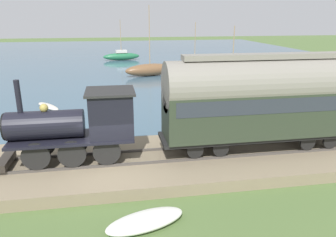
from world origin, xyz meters
name	(u,v)px	position (x,y,z in m)	size (l,w,h in m)	color
ground_plane	(110,180)	(0.00, 0.00, 0.00)	(200.00, 200.00, 0.00)	#516B38
harbor_water	(109,58)	(44.17, 0.00, 0.00)	(80.00, 80.00, 0.01)	#426075
rail_embankment	(110,165)	(0.98, 0.00, 0.26)	(5.79, 56.00, 0.64)	#84755B
steam_locomotive	(81,122)	(0.98, 1.12, 2.42)	(2.07, 5.92, 3.73)	black
passenger_coach	(262,98)	(0.98, -7.28, 3.16)	(2.32, 9.73, 4.59)	black
sailboat_red	(231,82)	(17.82, -12.15, 0.55)	(2.32, 3.62, 5.96)	#B72D23
sailboat_green	(121,56)	(40.91, -2.03, 0.65)	(2.19, 6.01, 6.27)	#236B42
sailboat_brown	(150,70)	(25.65, -4.85, 0.74)	(3.23, 6.38, 8.03)	brown
sailboat_black	(195,62)	(32.35, -12.04, 0.57)	(3.09, 3.82, 6.05)	black
rowboat_near_shore	(15,124)	(8.29, 5.99, 0.18)	(1.40, 2.43, 0.34)	silver
rowboat_off_pier	(227,101)	(11.70, -9.53, 0.21)	(2.57, 2.66, 0.40)	silver
rowboat_far_out	(48,106)	(12.60, 4.67, 0.16)	(2.84, 2.32, 0.31)	beige
beached_dinghy	(145,221)	(-3.57, -1.18, 0.22)	(1.88, 3.00, 0.44)	silver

